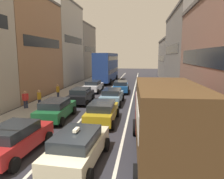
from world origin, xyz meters
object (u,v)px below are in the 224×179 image
object	(u,v)px
bus_mid_queue_primary	(107,66)
sedan_centre_lane_second	(102,112)
pedestrian_near_kerb	(39,98)
pedestrian_mid_sidewalk	(58,91)
coupe_centre_lane_fourth	(121,86)
wagon_left_lane_second	(56,109)
sedan_right_lane_behind_truck	(149,107)
sedan_left_lane_front	(15,139)
removalist_box_truck	(164,118)
taxi_centre_lane_front	(78,146)
sedan_left_lane_third	(81,95)
hatchback_centre_lane_third	(112,96)
pedestrian_far_sidewalk	(25,99)
sedan_left_lane_fourth	(93,86)

from	to	relation	value
bus_mid_queue_primary	sedan_centre_lane_second	bearing A→B (deg)	-169.83
pedestrian_near_kerb	pedestrian_mid_sidewalk	world-z (taller)	same
coupe_centre_lane_fourth	bus_mid_queue_primary	bearing A→B (deg)	15.97
wagon_left_lane_second	sedan_right_lane_behind_truck	bearing A→B (deg)	-78.36
sedan_centre_lane_second	sedan_right_lane_behind_truck	xyz separation A→B (m)	(3.34, 1.87, 0.00)
bus_mid_queue_primary	sedan_left_lane_front	bearing A→B (deg)	-178.11
removalist_box_truck	pedestrian_near_kerb	distance (m)	13.02
wagon_left_lane_second	taxi_centre_lane_front	bearing A→B (deg)	-151.57
wagon_left_lane_second	sedan_right_lane_behind_truck	size ratio (longest dim) A/B	1.01
sedan_left_lane_third	bus_mid_queue_primary	world-z (taller)	bus_mid_queue_primary
hatchback_centre_lane_third	bus_mid_queue_primary	distance (m)	16.85
taxi_centre_lane_front	pedestrian_far_sidewalk	size ratio (longest dim) A/B	2.65
pedestrian_mid_sidewalk	pedestrian_far_sidewalk	bearing A→B (deg)	76.98
removalist_box_truck	wagon_left_lane_second	distance (m)	8.96
sedan_centre_lane_second	sedan_right_lane_behind_truck	bearing A→B (deg)	-61.11
sedan_left_lane_front	sedan_left_lane_third	distance (m)	11.19
removalist_box_truck	sedan_left_lane_third	xyz separation A→B (m)	(-6.94, 10.76, -1.18)
taxi_centre_lane_front	sedan_right_lane_behind_truck	distance (m)	8.35
sedan_right_lane_behind_truck	taxi_centre_lane_front	bearing A→B (deg)	156.28
taxi_centre_lane_front	pedestrian_mid_sidewalk	xyz separation A→B (m)	(-6.17, 12.84, 0.15)
sedan_left_lane_fourth	wagon_left_lane_second	bearing A→B (deg)	-179.30
wagon_left_lane_second	sedan_left_lane_front	bearing A→B (deg)	-178.93
taxi_centre_lane_front	coupe_centre_lane_fourth	size ratio (longest dim) A/B	1.00
pedestrian_far_sidewalk	sedan_left_lane_third	bearing A→B (deg)	-85.52
hatchback_centre_lane_third	sedan_left_lane_front	bearing A→B (deg)	165.14
pedestrian_far_sidewalk	sedan_right_lane_behind_truck	bearing A→B (deg)	-127.91
sedan_centre_lane_second	pedestrian_near_kerb	size ratio (longest dim) A/B	2.60
wagon_left_lane_second	sedan_left_lane_fourth	distance (m)	12.06
taxi_centre_lane_front	sedan_left_lane_third	bearing A→B (deg)	18.77
sedan_left_lane_third	coupe_centre_lane_fourth	distance (m)	7.27
bus_mid_queue_primary	sedan_left_lane_fourth	bearing A→B (deg)	-178.87
pedestrian_near_kerb	sedan_left_lane_front	bearing A→B (deg)	48.72
sedan_left_lane_third	pedestrian_mid_sidewalk	size ratio (longest dim) A/B	2.63
sedan_left_lane_front	bus_mid_queue_primary	bearing A→B (deg)	2.89
sedan_centre_lane_second	pedestrian_far_sidewalk	size ratio (longest dim) A/B	2.60
taxi_centre_lane_front	pedestrian_mid_sidewalk	size ratio (longest dim) A/B	2.65
pedestrian_far_sidewalk	taxi_centre_lane_front	bearing A→B (deg)	-173.06
sedan_centre_lane_second	pedestrian_mid_sidewalk	bearing A→B (deg)	40.70
sedan_left_lane_front	sedan_left_lane_fourth	distance (m)	17.68
coupe_centre_lane_fourth	pedestrian_near_kerb	world-z (taller)	pedestrian_near_kerb
taxi_centre_lane_front	hatchback_centre_lane_third	distance (m)	11.66
sedan_left_lane_front	sedan_right_lane_behind_truck	size ratio (longest dim) A/B	1.01
sedan_left_lane_front	pedestrian_far_sidewalk	world-z (taller)	pedestrian_far_sidewalk
coupe_centre_lane_fourth	taxi_centre_lane_front	bearing A→B (deg)	176.53
taxi_centre_lane_front	pedestrian_far_sidewalk	bearing A→B (deg)	44.16
pedestrian_far_sidewalk	removalist_box_truck	bearing A→B (deg)	-158.56
taxi_centre_lane_front	hatchback_centre_lane_third	size ratio (longest dim) A/B	1.02
hatchback_centre_lane_third	sedan_left_lane_third	distance (m)	3.10
taxi_centre_lane_front	pedestrian_far_sidewalk	world-z (taller)	same
bus_mid_queue_primary	pedestrian_far_sidewalk	xyz separation A→B (m)	(-3.84, -19.69, -1.88)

